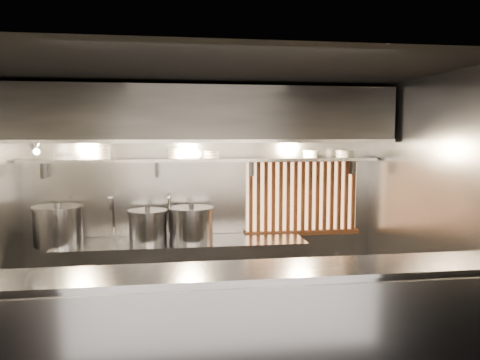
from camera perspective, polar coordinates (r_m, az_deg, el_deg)
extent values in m
plane|color=black|center=(5.04, -2.97, -20.25)|extent=(4.50, 4.50, 0.00)
plane|color=black|center=(4.58, -3.14, 13.15)|extent=(4.50, 4.50, 0.00)
plane|color=gray|center=(6.09, -4.36, -1.97)|extent=(4.50, 0.00, 4.50)
plane|color=gray|center=(5.31, 21.96, -3.45)|extent=(0.00, 3.00, 3.00)
cube|color=#9A9A9F|center=(3.95, -1.64, -19.00)|extent=(4.50, 0.50, 1.10)
cube|color=#939399|center=(3.72, -1.14, -20.64)|extent=(4.50, 0.02, 1.01)
cube|color=#9A9A9F|center=(3.75, -1.67, -11.12)|extent=(4.50, 0.56, 0.03)
cube|color=#9A9A9F|center=(5.91, -6.99, -11.65)|extent=(3.00, 0.70, 0.90)
cube|color=#9A9A9F|center=(5.87, -4.27, 2.46)|extent=(4.40, 0.34, 0.04)
cube|color=#2D2D30|center=(5.64, -4.15, 7.87)|extent=(4.40, 0.80, 0.65)
cube|color=#9A9A9F|center=(5.24, -3.80, 4.73)|extent=(4.40, 0.03, 0.04)
cube|color=#FFB772|center=(6.30, 7.55, -1.94)|extent=(1.50, 0.02, 0.92)
cube|color=brown|center=(6.20, 7.74, 2.49)|extent=(1.56, 0.06, 0.06)
cube|color=brown|center=(6.33, 7.62, -6.40)|extent=(1.56, 0.06, 0.06)
cube|color=brown|center=(6.09, 1.33, -2.14)|extent=(0.04, 0.04, 0.92)
cube|color=brown|center=(6.11, 2.26, -2.12)|extent=(0.04, 0.04, 0.92)
cube|color=brown|center=(6.13, 3.18, -2.10)|extent=(0.04, 0.04, 0.92)
cube|color=brown|center=(6.15, 4.09, -2.08)|extent=(0.04, 0.04, 0.92)
cube|color=brown|center=(6.17, 5.00, -2.06)|extent=(0.04, 0.04, 0.92)
cube|color=brown|center=(6.20, 5.90, -2.04)|extent=(0.04, 0.04, 0.92)
cube|color=brown|center=(6.22, 6.79, -2.02)|extent=(0.04, 0.04, 0.92)
cube|color=brown|center=(6.25, 7.68, -2.00)|extent=(0.04, 0.04, 0.92)
cube|color=brown|center=(6.28, 8.56, -1.98)|extent=(0.04, 0.04, 0.92)
cube|color=brown|center=(6.31, 9.43, -1.96)|extent=(0.04, 0.04, 0.92)
cube|color=brown|center=(6.34, 10.29, -1.93)|extent=(0.04, 0.04, 0.92)
cube|color=brown|center=(6.37, 11.14, -1.91)|extent=(0.04, 0.04, 0.92)
cube|color=brown|center=(6.40, 11.99, -1.89)|extent=(0.04, 0.04, 0.92)
cube|color=brown|center=(6.44, 12.82, -1.87)|extent=(0.04, 0.04, 0.92)
cube|color=brown|center=(6.47, 13.65, -1.84)|extent=(0.04, 0.04, 0.92)
cylinder|color=silver|center=(6.10, -15.18, -4.13)|extent=(0.03, 0.03, 0.48)
sphere|color=silver|center=(6.07, -15.23, -1.89)|extent=(0.04, 0.04, 0.04)
cylinder|color=silver|center=(5.94, -15.38, -2.05)|extent=(0.03, 0.26, 0.03)
sphere|color=silver|center=(5.81, -15.54, -2.22)|extent=(0.04, 0.04, 0.04)
cylinder|color=silver|center=(5.82, -15.52, -2.90)|extent=(0.03, 0.03, 0.14)
cylinder|color=silver|center=(6.06, -8.57, -4.07)|extent=(0.03, 0.03, 0.48)
sphere|color=silver|center=(6.02, -8.60, -1.81)|extent=(0.04, 0.04, 0.04)
cylinder|color=silver|center=(5.89, -8.61, -1.97)|extent=(0.03, 0.26, 0.03)
sphere|color=silver|center=(5.76, -8.61, -2.14)|extent=(0.04, 0.04, 0.04)
cylinder|color=silver|center=(5.77, -8.60, -2.83)|extent=(0.03, 0.03, 0.14)
cone|color=#9A9A9F|center=(5.58, -23.83, 3.81)|extent=(0.25, 0.27, 0.20)
sphere|color=#FFE0B2|center=(5.55, -23.56, 3.19)|extent=(0.07, 0.07, 0.07)
cylinder|color=#2D2D30|center=(5.67, -23.59, 4.64)|extent=(0.02, 0.22, 0.02)
cylinder|color=#2D2D30|center=(5.73, -5.19, 3.98)|extent=(0.01, 0.01, 0.12)
sphere|color=#FFE0B2|center=(5.74, -5.18, 3.18)|extent=(0.09, 0.09, 0.09)
cylinder|color=#9A9A9F|center=(5.93, -21.29, -5.32)|extent=(0.66, 0.66, 0.43)
cylinder|color=#9A9A9F|center=(5.89, -21.37, -3.12)|extent=(0.69, 0.69, 0.03)
cylinder|color=#2D2D30|center=(5.88, -21.38, -2.78)|extent=(0.06, 0.06, 0.04)
cylinder|color=#9A9A9F|center=(5.80, -11.17, -5.65)|extent=(0.54, 0.54, 0.36)
cylinder|color=#9A9A9F|center=(5.77, -11.21, -3.76)|extent=(0.58, 0.58, 0.03)
cylinder|color=#2D2D30|center=(5.76, -11.21, -3.42)|extent=(0.06, 0.06, 0.04)
cylinder|color=#9A9A9F|center=(5.78, -5.93, -5.49)|extent=(0.55, 0.55, 0.38)
cylinder|color=#9A9A9F|center=(5.75, -5.95, -3.47)|extent=(0.58, 0.58, 0.03)
cylinder|color=#2D2D30|center=(5.74, -5.96, -3.13)|extent=(0.06, 0.06, 0.04)
cylinder|color=white|center=(5.91, -16.42, 2.66)|extent=(0.19, 0.19, 0.03)
cylinder|color=white|center=(5.91, -16.43, 3.03)|extent=(0.19, 0.19, 0.03)
cylinder|color=white|center=(5.91, -16.44, 3.39)|extent=(0.19, 0.19, 0.03)
cylinder|color=white|center=(5.90, -16.45, 3.76)|extent=(0.19, 0.19, 0.03)
cylinder|color=white|center=(5.90, -16.46, 4.03)|extent=(0.21, 0.21, 0.01)
cylinder|color=white|center=(5.85, -7.88, 2.80)|extent=(0.19, 0.19, 0.03)
cylinder|color=white|center=(5.85, -7.88, 3.18)|extent=(0.19, 0.19, 0.03)
cylinder|color=white|center=(5.85, -7.89, 3.55)|extent=(0.19, 0.19, 0.03)
cylinder|color=white|center=(5.85, -7.89, 3.82)|extent=(0.20, 0.20, 0.01)
cylinder|color=white|center=(5.87, -3.45, 2.85)|extent=(0.19, 0.19, 0.03)
cylinder|color=white|center=(5.87, -3.46, 3.23)|extent=(0.19, 0.19, 0.03)
cylinder|color=white|center=(5.87, -3.46, 3.50)|extent=(0.21, 0.21, 0.01)
cylinder|color=white|center=(6.11, 8.54, 2.91)|extent=(0.18, 0.18, 0.03)
cylinder|color=white|center=(6.11, 8.55, 3.26)|extent=(0.18, 0.18, 0.03)
cylinder|color=white|center=(6.11, 8.55, 3.52)|extent=(0.20, 0.20, 0.01)
cylinder|color=white|center=(6.26, 12.62, 2.90)|extent=(0.22, 0.22, 0.03)
cylinder|color=white|center=(6.26, 12.63, 3.24)|extent=(0.22, 0.22, 0.03)
cylinder|color=white|center=(6.26, 12.64, 3.50)|extent=(0.24, 0.24, 0.01)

